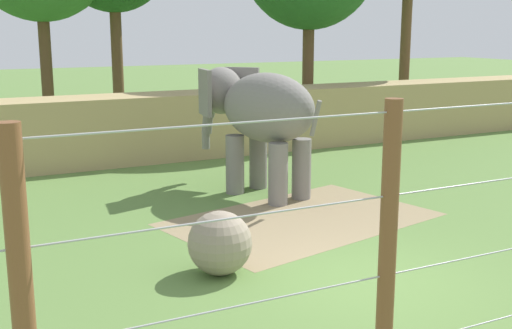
# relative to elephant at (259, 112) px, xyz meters

# --- Properties ---
(ground_plane) EXTENTS (120.00, 120.00, 0.00)m
(ground_plane) POSITION_rel_elephant_xyz_m (-1.07, -5.95, -2.03)
(ground_plane) COLOR #5B7F3D
(dirt_patch) EXTENTS (6.19, 4.70, 0.01)m
(dirt_patch) POSITION_rel_elephant_xyz_m (-0.18, -2.42, -2.03)
(dirt_patch) COLOR #937F5B
(dirt_patch) RESTS_ON ground
(embankment_wall) EXTENTS (36.00, 1.80, 2.03)m
(embankment_wall) POSITION_rel_elephant_xyz_m (-1.07, 5.34, -1.02)
(embankment_wall) COLOR tan
(embankment_wall) RESTS_ON ground
(elephant) EXTENTS (2.30, 4.01, 3.07)m
(elephant) POSITION_rel_elephant_xyz_m (0.00, 0.00, 0.00)
(elephant) COLOR gray
(elephant) RESTS_ON ground
(enrichment_ball) EXTENTS (1.08, 1.08, 1.08)m
(enrichment_ball) POSITION_rel_elephant_xyz_m (-3.02, -4.53, -1.49)
(enrichment_ball) COLOR gray
(enrichment_ball) RESTS_ON ground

